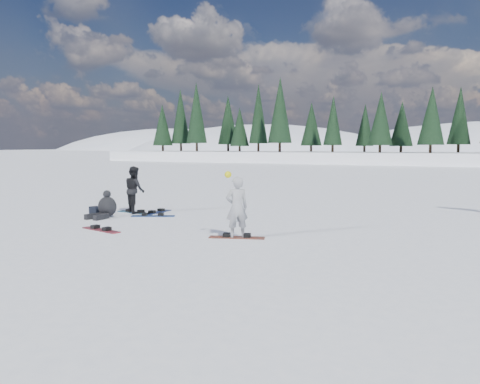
# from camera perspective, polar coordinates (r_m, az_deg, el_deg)

# --- Properties ---
(ground) EXTENTS (420.00, 420.00, 0.00)m
(ground) POSITION_cam_1_polar(r_m,az_deg,el_deg) (14.25, -5.19, -4.33)
(ground) COLOR white
(ground) RESTS_ON ground
(alpine_backdrop) EXTENTS (412.50, 227.00, 53.20)m
(alpine_backdrop) POSITION_cam_1_polar(r_m,az_deg,el_deg) (202.79, 19.98, 0.72)
(alpine_backdrop) COLOR white
(alpine_backdrop) RESTS_ON ground
(snowboarder_woman) EXTENTS (0.72, 0.69, 1.80)m
(snowboarder_woman) POSITION_cam_1_polar(r_m,az_deg,el_deg) (12.45, -0.41, -1.85)
(snowboarder_woman) COLOR #A7A8AD
(snowboarder_woman) RESTS_ON ground
(snowboarder_man) EXTENTS (1.06, 1.01, 1.72)m
(snowboarder_man) POSITION_cam_1_polar(r_m,az_deg,el_deg) (17.57, -12.73, 0.29)
(snowboarder_man) COLOR black
(snowboarder_man) RESTS_ON ground
(seated_rider) EXTENTS (0.74, 1.15, 0.94)m
(seated_rider) POSITION_cam_1_polar(r_m,az_deg,el_deg) (16.76, -16.01, -1.77)
(seated_rider) COLOR black
(seated_rider) RESTS_ON ground
(gear_bag) EXTENTS (0.52, 0.41, 0.30)m
(gear_bag) POSITION_cam_1_polar(r_m,az_deg,el_deg) (17.44, -17.15, -2.21)
(gear_bag) COLOR black
(gear_bag) RESTS_ON ground
(snowboard_woman) EXTENTS (1.51, 0.73, 0.03)m
(snowboard_woman) POSITION_cam_1_polar(r_m,az_deg,el_deg) (12.59, -0.39, -5.57)
(snowboard_woman) COLOR brown
(snowboard_woman) RESTS_ON ground
(snowboard_man) EXTENTS (1.52, 0.38, 0.03)m
(snowboard_man) POSITION_cam_1_polar(r_m,az_deg,el_deg) (17.67, -12.67, -2.44)
(snowboard_man) COLOR #155677
(snowboard_man) RESTS_ON ground
(snowboard_loose_c) EXTENTS (1.48, 0.89, 0.03)m
(snowboard_loose_c) POSITION_cam_1_polar(r_m,az_deg,el_deg) (16.64, -10.56, -2.90)
(snowboard_loose_c) COLOR navy
(snowboard_loose_c) RESTS_ON ground
(snowboard_loose_b) EXTENTS (1.52, 0.61, 0.03)m
(snowboard_loose_b) POSITION_cam_1_polar(r_m,az_deg,el_deg) (14.29, -16.58, -4.46)
(snowboard_loose_b) COLOR maroon
(snowboard_loose_b) RESTS_ON ground
(snowboard_loose_a) EXTENTS (0.29, 1.50, 0.03)m
(snowboard_loose_a) POSITION_cam_1_polar(r_m,az_deg,el_deg) (17.47, -10.12, -2.48)
(snowboard_loose_a) COLOR navy
(snowboard_loose_a) RESTS_ON ground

